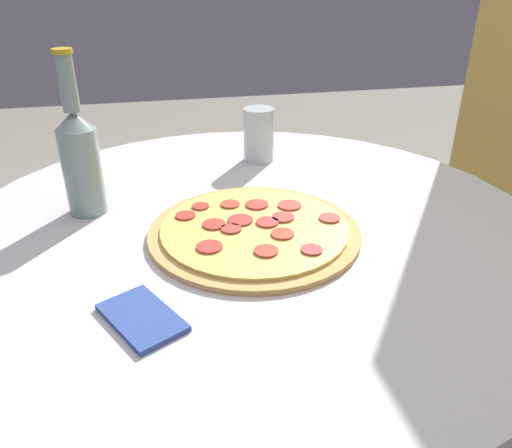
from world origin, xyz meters
name	(u,v)px	position (x,y,z in m)	size (l,w,h in m)	color
table	(249,293)	(0.00, 0.00, 0.58)	(1.08, 1.08, 0.74)	silver
pizza	(256,230)	(0.05, 0.00, 0.75)	(0.36, 0.36, 0.02)	tan
beer_bottle	(80,157)	(-0.10, -0.29, 0.85)	(0.07, 0.07, 0.29)	gray
drinking_glass	(259,135)	(-0.30, 0.09, 0.80)	(0.07, 0.07, 0.12)	silver
napkin	(142,318)	(0.25, -0.19, 0.75)	(0.14, 0.12, 0.01)	#334C99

